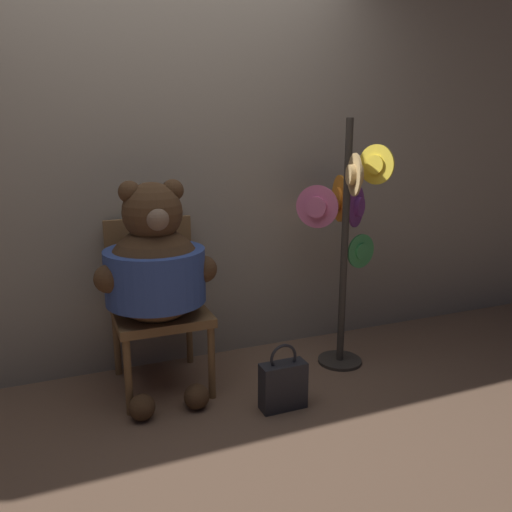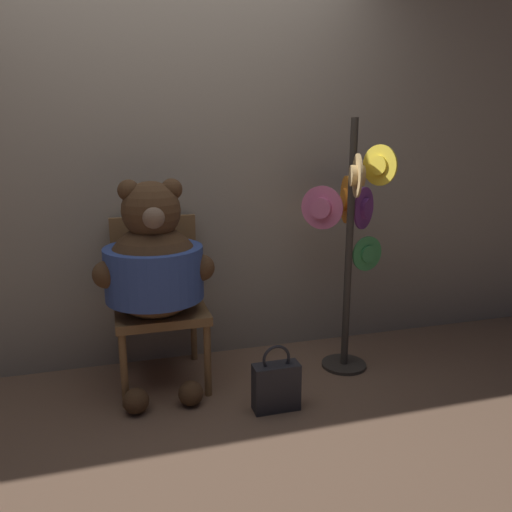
# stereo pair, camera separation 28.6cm
# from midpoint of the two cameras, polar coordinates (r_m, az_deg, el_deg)

# --- Properties ---
(ground_plane) EXTENTS (14.00, 14.00, 0.00)m
(ground_plane) POSITION_cam_midpoint_polar(r_m,az_deg,el_deg) (2.89, -5.37, -16.12)
(ground_plane) COLOR brown
(wall_back) EXTENTS (8.00, 0.10, 2.71)m
(wall_back) POSITION_cam_midpoint_polar(r_m,az_deg,el_deg) (3.12, -8.13, 12.14)
(wall_back) COLOR gray
(wall_back) RESTS_ON ground_plane
(chair) EXTENTS (0.51, 0.55, 0.95)m
(chair) POSITION_cam_midpoint_polar(r_m,az_deg,el_deg) (2.98, -8.42, -4.39)
(chair) COLOR brown
(chair) RESTS_ON ground_plane
(teddy_bear) EXTENTS (0.65, 0.57, 1.21)m
(teddy_bear) POSITION_cam_midpoint_polar(r_m,az_deg,el_deg) (2.75, -8.68, -1.26)
(teddy_bear) COLOR #4C331E
(teddy_bear) RESTS_ON ground_plane
(hat_display_rack) EXTENTS (0.48, 0.55, 1.53)m
(hat_display_rack) POSITION_cam_midpoint_polar(r_m,az_deg,el_deg) (3.07, 13.39, 2.80)
(hat_display_rack) COLOR #332D28
(hat_display_rack) RESTS_ON ground_plane
(handbag_on_ground) EXTENTS (0.25, 0.11, 0.37)m
(handbag_on_ground) POSITION_cam_midpoint_polar(r_m,az_deg,el_deg) (2.74, 5.41, -14.60)
(handbag_on_ground) COLOR #232328
(handbag_on_ground) RESTS_ON ground_plane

